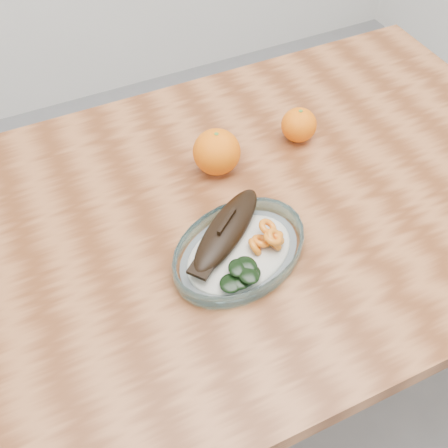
# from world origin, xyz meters

# --- Properties ---
(ground) EXTENTS (3.00, 3.00, 0.00)m
(ground) POSITION_xyz_m (0.00, 0.00, 0.00)
(ground) COLOR slate
(ground) RESTS_ON ground
(dining_table) EXTENTS (1.20, 0.80, 0.75)m
(dining_table) POSITION_xyz_m (0.00, 0.00, 0.65)
(dining_table) COLOR brown
(dining_table) RESTS_ON ground
(plated_meal) EXTENTS (0.57, 0.57, 0.07)m
(plated_meal) POSITION_xyz_m (-0.10, -0.10, 0.77)
(plated_meal) COLOR white
(plated_meal) RESTS_ON dining_table
(orange_left) EXTENTS (0.09, 0.09, 0.09)m
(orange_left) POSITION_xyz_m (-0.04, 0.11, 0.80)
(orange_left) COLOR orange
(orange_left) RESTS_ON dining_table
(orange_right) EXTENTS (0.07, 0.07, 0.07)m
(orange_right) POSITION_xyz_m (0.14, 0.12, 0.79)
(orange_right) COLOR orange
(orange_right) RESTS_ON dining_table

